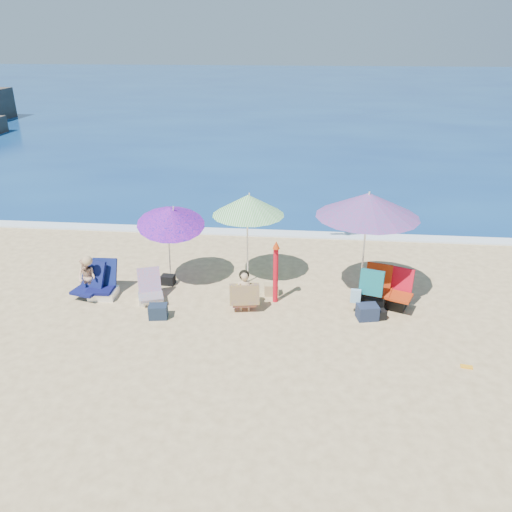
# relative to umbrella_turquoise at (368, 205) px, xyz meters

# --- Properties ---
(ground) EXTENTS (120.00, 120.00, 0.00)m
(ground) POSITION_rel_umbrella_turquoise_xyz_m (-1.90, -1.47, -2.10)
(ground) COLOR #D8BC84
(ground) RESTS_ON ground
(sea) EXTENTS (120.00, 80.00, 0.12)m
(sea) POSITION_rel_umbrella_turquoise_xyz_m (-1.90, 43.53, -2.15)
(sea) COLOR navy
(sea) RESTS_ON ground
(foam) EXTENTS (120.00, 0.50, 0.04)m
(foam) POSITION_rel_umbrella_turquoise_xyz_m (-1.90, 3.63, -2.08)
(foam) COLOR white
(foam) RESTS_ON ground
(umbrella_turquoise) EXTENTS (2.29, 2.29, 2.39)m
(umbrella_turquoise) POSITION_rel_umbrella_turquoise_xyz_m (0.00, 0.00, 0.00)
(umbrella_turquoise) COLOR white
(umbrella_turquoise) RESTS_ON ground
(umbrella_striped) EXTENTS (1.97, 1.97, 2.10)m
(umbrella_striped) POSITION_rel_umbrella_turquoise_xyz_m (-2.47, 0.58, -0.27)
(umbrella_striped) COLOR white
(umbrella_striped) RESTS_ON ground
(umbrella_blue) EXTENTS (1.94, 1.97, 2.01)m
(umbrella_blue) POSITION_rel_umbrella_turquoise_xyz_m (-4.10, 0.25, -0.46)
(umbrella_blue) COLOR silver
(umbrella_blue) RESTS_ON ground
(furled_umbrella) EXTENTS (0.16, 0.22, 1.41)m
(furled_umbrella) POSITION_rel_umbrella_turquoise_xyz_m (-1.80, -0.34, -1.33)
(furled_umbrella) COLOR red
(furled_umbrella) RESTS_ON ground
(chair_navy) EXTENTS (0.60, 0.70, 0.76)m
(chair_navy) POSITION_rel_umbrella_turquoise_xyz_m (-5.52, -0.43, -1.90)
(chair_navy) COLOR #0B0E42
(chair_navy) RESTS_ON ground
(chair_rainbow) EXTENTS (0.68, 0.77, 0.68)m
(chair_rainbow) POSITION_rel_umbrella_turquoise_xyz_m (-4.44, -0.55, -1.92)
(chair_rainbow) COLOR #CA6547
(chair_rainbow) RESTS_ON ground
(camp_chair_left) EXTENTS (0.65, 0.81, 0.86)m
(camp_chair_left) POSITION_rel_umbrella_turquoise_xyz_m (0.69, -0.34, -1.84)
(camp_chair_left) COLOR #AB2E0C
(camp_chair_left) RESTS_ON ground
(camp_chair_right) EXTENTS (0.89, 0.72, 0.96)m
(camp_chair_right) POSITION_rel_umbrella_turquoise_xyz_m (0.21, -0.45, -1.75)
(camp_chair_right) COLOR #B12F0C
(camp_chair_right) RESTS_ON ground
(person_center) EXTENTS (0.62, 0.53, 0.88)m
(person_center) POSITION_rel_umbrella_turquoise_xyz_m (-2.40, -0.79, -1.68)
(person_center) COLOR tan
(person_center) RESTS_ON ground
(person_left) EXTENTS (0.71, 0.75, 0.97)m
(person_left) POSITION_rel_umbrella_turquoise_xyz_m (-5.81, -0.47, -1.66)
(person_left) COLOR tan
(person_left) RESTS_ON ground
(bag_navy_a) EXTENTS (0.40, 0.31, 0.28)m
(bag_navy_a) POSITION_rel_umbrella_turquoise_xyz_m (-4.08, -1.23, -1.96)
(bag_navy_a) COLOR #192537
(bag_navy_a) RESTS_ON ground
(bag_black_a) EXTENTS (0.32, 0.24, 0.22)m
(bag_black_a) POSITION_rel_umbrella_turquoise_xyz_m (-4.27, 0.25, -1.99)
(bag_black_a) COLOR black
(bag_black_a) RESTS_ON ground
(bag_tan) EXTENTS (0.33, 0.25, 0.26)m
(bag_tan) POSITION_rel_umbrella_turquoise_xyz_m (-1.91, -0.03, -1.97)
(bag_tan) COLOR tan
(bag_tan) RESTS_ON ground
(bag_navy_b) EXTENTS (0.46, 0.38, 0.30)m
(bag_navy_b) POSITION_rel_umbrella_turquoise_xyz_m (0.07, -0.86, -1.95)
(bag_navy_b) COLOR #1B253D
(bag_navy_b) RESTS_ON ground
(bag_black_b) EXTENTS (0.30, 0.25, 0.20)m
(bag_black_b) POSITION_rel_umbrella_turquoise_xyz_m (0.31, -0.85, -2.00)
(bag_black_b) COLOR black
(bag_black_b) RESTS_ON ground
(orange_item) EXTENTS (0.21, 0.12, 0.03)m
(orange_item) POSITION_rel_umbrella_turquoise_xyz_m (1.60, -2.35, -2.09)
(orange_item) COLOR orange
(orange_item) RESTS_ON ground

